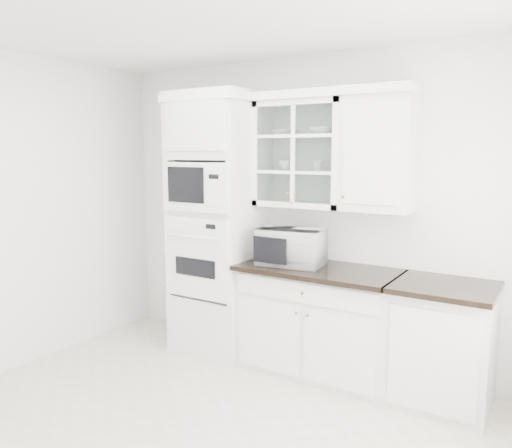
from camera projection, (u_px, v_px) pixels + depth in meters
The scene contains 13 objects.
ground at pixel (182, 443), 3.22m from camera, with size 4.00×3.50×0.01m, color beige.
room_shell at pixel (219, 165), 3.33m from camera, with size 4.00×3.50×2.70m.
oven_column at pixel (218, 225), 4.63m from camera, with size 0.76×0.68×2.40m.
base_cabinet_run at pixel (319, 320), 4.22m from camera, with size 1.32×0.67×0.92m.
extra_base_cabinet at pixel (442, 343), 3.69m from camera, with size 0.72×0.67×0.92m.
upper_cabinet_glass at pixel (302, 154), 4.27m from camera, with size 0.80×0.33×0.90m.
upper_cabinet_solid at pixel (379, 154), 3.91m from camera, with size 0.55×0.33×0.90m, color white.
crown_molding at pixel (290, 97), 4.23m from camera, with size 2.14×0.38×0.07m, color white.
countertop_microwave at pixel (292, 246), 4.23m from camera, with size 0.53×0.44×0.31m, color white.
bowl_a at pixel (285, 133), 4.34m from camera, with size 0.21×0.21×0.05m, color white.
bowl_b at pixel (322, 131), 4.15m from camera, with size 0.21×0.21×0.06m, color white.
cup_a at pixel (286, 165), 4.37m from camera, with size 0.11×0.11×0.09m, color white.
cup_b at pixel (318, 166), 4.18m from camera, with size 0.10×0.10×0.09m, color white.
Camera 1 is at (2.00, -2.27, 1.86)m, focal length 35.00 mm.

